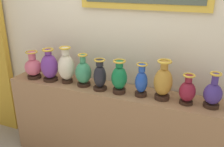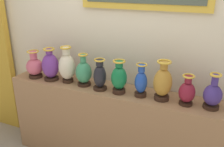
# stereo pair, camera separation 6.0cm
# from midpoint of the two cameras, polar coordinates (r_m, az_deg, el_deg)

# --- Properties ---
(display_shelf) EXTENTS (2.36, 0.38, 0.94)m
(display_shelf) POSITION_cam_midpoint_polar(r_m,az_deg,el_deg) (2.77, 0.64, -12.44)
(display_shelf) COLOR #99704C
(display_shelf) RESTS_ON ground_plane
(back_wall) EXTENTS (4.12, 0.14, 2.94)m
(back_wall) POSITION_cam_midpoint_polar(r_m,az_deg,el_deg) (2.59, 3.07, 9.60)
(back_wall) COLOR beige
(back_wall) RESTS_ON ground_plane
(vase_rose) EXTENTS (0.19, 0.19, 0.32)m
(vase_rose) POSITION_cam_midpoint_polar(r_m,az_deg,el_deg) (2.92, -16.99, 1.61)
(vase_rose) COLOR #382319
(vase_rose) RESTS_ON display_shelf
(vase_violet) EXTENTS (0.19, 0.19, 0.37)m
(vase_violet) POSITION_cam_midpoint_polar(r_m,az_deg,el_deg) (2.79, -13.54, 1.77)
(vase_violet) COLOR #382319
(vase_violet) RESTS_ON display_shelf
(vase_ivory) EXTENTS (0.18, 0.18, 0.40)m
(vase_ivory) POSITION_cam_midpoint_polar(r_m,az_deg,el_deg) (2.69, -9.81, 1.67)
(vase_ivory) COLOR #382319
(vase_ivory) RESTS_ON display_shelf
(vase_jade) EXTENTS (0.17, 0.17, 0.35)m
(vase_jade) POSITION_cam_midpoint_polar(r_m,az_deg,el_deg) (2.59, -5.94, 0.26)
(vase_jade) COLOR #382319
(vase_jade) RESTS_ON display_shelf
(vase_onyx) EXTENTS (0.14, 0.14, 0.33)m
(vase_onyx) POSITION_cam_midpoint_polar(r_m,az_deg,el_deg) (2.48, -2.15, -0.59)
(vase_onyx) COLOR #382319
(vase_onyx) RESTS_ON display_shelf
(vase_emerald) EXTENTS (0.16, 0.16, 0.34)m
(vase_emerald) POSITION_cam_midpoint_polar(r_m,az_deg,el_deg) (2.40, 2.36, -1.04)
(vase_emerald) COLOR #382319
(vase_emerald) RESTS_ON display_shelf
(vase_sapphire) EXTENTS (0.12, 0.12, 0.33)m
(vase_sapphire) POSITION_cam_midpoint_polar(r_m,az_deg,el_deg) (2.35, 7.48, -2.01)
(vase_sapphire) COLOR #382319
(vase_sapphire) RESTS_ON display_shelf
(vase_ochre) EXTENTS (0.17, 0.17, 0.38)m
(vase_ochre) POSITION_cam_midpoint_polar(r_m,az_deg,el_deg) (2.31, 12.43, -2.04)
(vase_ochre) COLOR #382319
(vase_ochre) RESTS_ON display_shelf
(vase_burgundy) EXTENTS (0.15, 0.15, 0.29)m
(vase_burgundy) POSITION_cam_midpoint_polar(r_m,az_deg,el_deg) (2.29, 17.75, -4.09)
(vase_burgundy) COLOR #382319
(vase_burgundy) RESTS_ON display_shelf
(vase_indigo) EXTENTS (0.16, 0.16, 0.33)m
(vase_indigo) POSITION_cam_midpoint_polar(r_m,az_deg,el_deg) (2.31, 23.06, -4.57)
(vase_indigo) COLOR #382319
(vase_indigo) RESTS_ON display_shelf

